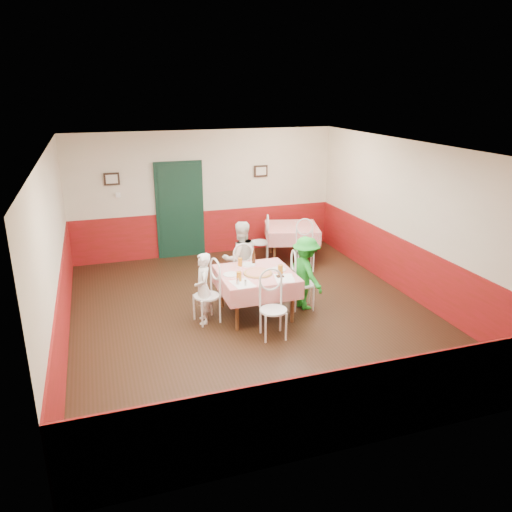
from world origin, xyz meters
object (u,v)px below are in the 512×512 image
object	(u,v)px
chair_right	(303,284)
diner_right	(306,273)
main_table	(256,294)
second_table	(292,243)
chair_second_a	(260,242)
glass_c	(240,262)
chair_near	(273,310)
chair_far	(242,273)
diner_left	(203,288)
pizza	(258,273)
beer_bottle	(254,258)
glass_b	(280,270)
wallet	(280,276)
diner_far	(241,259)
chair_left	(207,296)
glass_a	(239,276)
chair_second_b	(305,249)

from	to	relation	value
chair_right	diner_right	bearing A→B (deg)	-79.23
main_table	diner_right	distance (m)	0.94
second_table	chair_second_a	xyz separation A→B (m)	(-0.75, 0.00, 0.08)
glass_c	diner_right	world-z (taller)	diner_right
main_table	chair_near	world-z (taller)	chair_near
chair_far	diner_left	xyz separation A→B (m)	(-0.90, -0.85, 0.14)
second_table	chair_far	bearing A→B (deg)	-134.93
main_table	chair_far	world-z (taller)	chair_far
pizza	chair_near	bearing A→B (deg)	-90.64
beer_bottle	chair_second_a	bearing A→B (deg)	68.66
diner_left	chair_second_a	bearing A→B (deg)	151.43
main_table	chair_near	xyz separation A→B (m)	(0.00, -0.85, 0.08)
glass_b	glass_c	size ratio (longest dim) A/B	1.10
second_table	wallet	bearing A→B (deg)	-115.60
pizza	diner_right	size ratio (longest dim) A/B	0.36
chair_far	diner_far	bearing A→B (deg)	-84.99
chair_right	pizza	size ratio (longest dim) A/B	1.94
chair_right	wallet	size ratio (longest dim) A/B	8.18
chair_left	diner_right	xyz separation A→B (m)	(1.75, 0.00, 0.19)
chair_far	glass_a	world-z (taller)	glass_a
main_table	wallet	size ratio (longest dim) A/B	11.09
chair_near	glass_c	world-z (taller)	glass_c
second_table	chair_left	world-z (taller)	chair_left
chair_far	glass_c	xyz separation A→B (m)	(-0.16, -0.46, 0.38)
second_table	diner_far	distance (m)	2.34
chair_left	diner_right	bearing A→B (deg)	77.38
glass_c	chair_left	bearing A→B (deg)	-150.31
chair_second_b	diner_right	size ratio (longest dim) A/B	0.70
beer_bottle	glass_a	bearing A→B (deg)	-123.78
chair_near	beer_bottle	bearing A→B (deg)	90.68
glass_a	diner_far	world-z (taller)	diner_far
pizza	diner_far	world-z (taller)	diner_far
chair_left	chair_near	xyz separation A→B (m)	(0.85, -0.85, 0.00)
chair_left	beer_bottle	size ratio (longest dim) A/B	4.00
chair_near	beer_bottle	distance (m)	1.35
chair_near	glass_a	bearing A→B (deg)	127.79
chair_left	pizza	size ratio (longest dim) A/B	1.94
diner_far	diner_right	xyz separation A→B (m)	(0.90, -0.90, -0.06)
chair_near	glass_c	xyz separation A→B (m)	(-0.16, 1.24, 0.38)
chair_far	glass_c	world-z (taller)	glass_c
chair_far	glass_c	distance (m)	0.62
wallet	second_table	bearing A→B (deg)	64.36
chair_second_b	pizza	xyz separation A→B (m)	(-1.65, -1.83, 0.33)
diner_far	beer_bottle	bearing A→B (deg)	100.49
chair_right	glass_b	xyz separation A→B (m)	(-0.49, -0.20, 0.39)
chair_far	pizza	xyz separation A→B (m)	(0.01, -0.92, 0.33)
chair_far	glass_b	bearing A→B (deg)	113.82
chair_second_a	chair_left	bearing A→B (deg)	-19.92
chair_second_a	diner_left	distance (m)	3.11
glass_c	diner_far	world-z (taller)	diner_far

